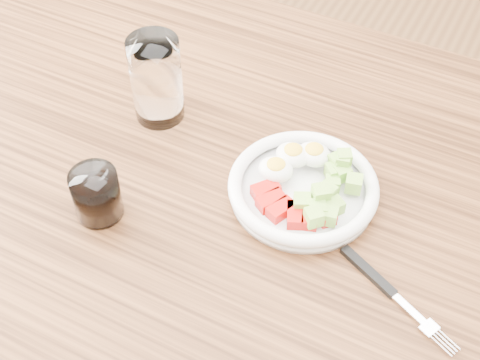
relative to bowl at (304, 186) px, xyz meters
name	(u,v)px	position (x,y,z in m)	size (l,w,h in m)	color
dining_table	(243,246)	(-0.07, -0.05, -0.12)	(1.50, 0.90, 0.77)	brown
bowl	(304,186)	(0.00, 0.00, 0.00)	(0.20, 0.20, 0.05)	white
fork	(383,285)	(0.14, -0.09, -0.01)	(0.17, 0.09, 0.01)	black
water_glass	(156,80)	(-0.26, 0.05, 0.05)	(0.07, 0.07, 0.13)	white
coffee_glass	(97,195)	(-0.23, -0.15, 0.02)	(0.06, 0.06, 0.07)	white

